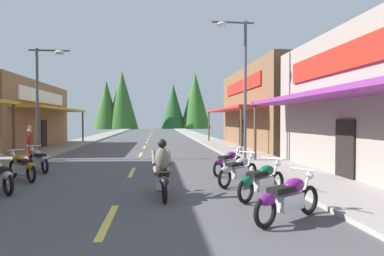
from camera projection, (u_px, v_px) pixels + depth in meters
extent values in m
cube|color=#4C4C4F|center=(147.00, 143.00, 30.76)|extent=(9.69, 93.08, 0.10)
cube|color=gray|center=(79.00, 142.00, 30.12)|extent=(2.57, 93.08, 0.12)
cube|color=#9E9991|center=(211.00, 141.00, 31.40)|extent=(2.57, 93.08, 0.12)
cube|color=#E0C64C|center=(108.00, 221.00, 6.75)|extent=(0.16, 2.40, 0.01)
cube|color=#E0C64C|center=(132.00, 172.00, 13.06)|extent=(0.16, 2.40, 0.01)
cube|color=#E0C64C|center=(141.00, 154.00, 19.83)|extent=(0.16, 2.40, 0.01)
cube|color=#E0C64C|center=(144.00, 147.00, 25.26)|extent=(0.16, 2.40, 0.01)
cube|color=#E0C64C|center=(147.00, 142.00, 30.78)|extent=(0.16, 2.40, 0.01)
cube|color=#E0C64C|center=(148.00, 139.00, 36.35)|extent=(0.16, 2.40, 0.01)
cube|color=#E0C64C|center=(150.00, 136.00, 42.69)|extent=(0.16, 2.40, 0.01)
cube|color=#E0C64C|center=(151.00, 134.00, 48.66)|extent=(0.16, 2.40, 0.01)
cube|color=#E0C64C|center=(151.00, 133.00, 54.26)|extent=(0.16, 2.40, 0.01)
cube|color=#E0C64C|center=(152.00, 131.00, 61.10)|extent=(0.16, 2.40, 0.01)
cube|color=#E0C64C|center=(153.00, 131.00, 66.09)|extent=(0.16, 2.40, 0.01)
cylinder|color=brown|center=(14.00, 134.00, 15.72)|extent=(0.14, 0.14, 2.82)
cube|color=gold|center=(56.00, 109.00, 24.48)|extent=(1.80, 11.64, 0.16)
cylinder|color=brown|center=(39.00, 132.00, 19.00)|extent=(0.14, 0.14, 2.82)
cylinder|color=brown|center=(83.00, 127.00, 30.17)|extent=(0.14, 0.14, 2.82)
cube|color=white|center=(44.00, 97.00, 24.37)|extent=(0.10, 9.05, 0.90)
cube|color=black|center=(44.00, 134.00, 24.43)|extent=(0.08, 1.10, 2.10)
cube|color=#8C338C|center=(322.00, 96.00, 11.07)|extent=(1.80, 10.91, 0.16)
cylinder|color=brown|center=(255.00, 134.00, 16.26)|extent=(0.14, 0.14, 2.82)
cube|color=red|center=(346.00, 57.00, 11.13)|extent=(0.10, 8.48, 0.90)
cube|color=black|center=(345.00, 150.00, 11.20)|extent=(0.08, 1.10, 2.10)
cube|color=brown|center=(296.00, 108.00, 25.53)|extent=(8.52, 13.83, 6.01)
cube|color=#B72D28|center=(230.00, 109.00, 24.99)|extent=(1.80, 12.45, 0.16)
cylinder|color=brown|center=(241.00, 132.00, 18.96)|extent=(0.14, 0.14, 2.82)
cylinder|color=brown|center=(209.00, 127.00, 30.94)|extent=(0.14, 0.14, 2.82)
cube|color=red|center=(241.00, 86.00, 25.04)|extent=(0.10, 9.68, 0.90)
cube|color=black|center=(241.00, 134.00, 25.12)|extent=(0.08, 1.10, 2.10)
cylinder|color=#474C51|center=(37.00, 104.00, 17.21)|extent=(0.14, 0.14, 5.84)
cylinder|color=#474C51|center=(49.00, 50.00, 17.21)|extent=(2.06, 0.10, 0.10)
ellipsoid|color=silver|center=(60.00, 52.00, 17.27)|extent=(0.50, 0.30, 0.24)
cylinder|color=#474C51|center=(245.00, 92.00, 15.92)|extent=(0.14, 0.14, 6.87)
cylinder|color=#474C51|center=(233.00, 22.00, 15.78)|extent=(2.06, 0.10, 0.10)
ellipsoid|color=silver|center=(222.00, 24.00, 15.72)|extent=(0.50, 0.30, 0.24)
torus|color=black|center=(309.00, 200.00, 7.22)|extent=(0.59, 0.43, 0.64)
torus|color=black|center=(265.00, 212.00, 6.28)|extent=(0.59, 0.43, 0.64)
cube|color=silver|center=(289.00, 202.00, 6.75)|extent=(0.74, 0.61, 0.32)
ellipsoid|color=#721972|center=(294.00, 185.00, 6.86)|extent=(0.64, 0.57, 0.28)
cube|color=black|center=(281.00, 190.00, 6.58)|extent=(0.66, 0.56, 0.12)
ellipsoid|color=#721972|center=(267.00, 200.00, 6.30)|extent=(0.50, 0.44, 0.24)
cylinder|color=silver|center=(306.00, 186.00, 7.13)|extent=(0.34, 0.25, 0.71)
cylinder|color=silver|center=(303.00, 169.00, 7.04)|extent=(0.36, 0.53, 0.04)
sphere|color=white|center=(310.00, 176.00, 7.22)|extent=(0.16, 0.16, 0.16)
torus|color=black|center=(277.00, 183.00, 9.24)|extent=(0.56, 0.48, 0.64)
torus|color=black|center=(246.00, 191.00, 8.17)|extent=(0.56, 0.48, 0.64)
cube|color=silver|center=(262.00, 183.00, 8.70)|extent=(0.72, 0.66, 0.32)
ellipsoid|color=#0C5933|center=(267.00, 170.00, 8.84)|extent=(0.64, 0.60, 0.28)
cube|color=black|center=(257.00, 174.00, 8.52)|extent=(0.64, 0.60, 0.12)
ellipsoid|color=#0C5933|center=(247.00, 181.00, 8.20)|extent=(0.49, 0.46, 0.24)
cylinder|color=silver|center=(275.00, 171.00, 9.14)|extent=(0.33, 0.28, 0.71)
cylinder|color=silver|center=(273.00, 158.00, 9.04)|extent=(0.41, 0.49, 0.04)
sphere|color=white|center=(278.00, 164.00, 9.25)|extent=(0.16, 0.16, 0.16)
torus|color=black|center=(251.00, 172.00, 11.08)|extent=(0.54, 0.50, 0.64)
torus|color=black|center=(225.00, 178.00, 9.96)|extent=(0.54, 0.50, 0.64)
cube|color=silver|center=(239.00, 172.00, 10.52)|extent=(0.71, 0.68, 0.32)
ellipsoid|color=#99999E|center=(242.00, 162.00, 10.66)|extent=(0.63, 0.61, 0.28)
cube|color=black|center=(234.00, 165.00, 10.32)|extent=(0.63, 0.61, 0.12)
ellipsoid|color=#99999E|center=(226.00, 170.00, 9.99)|extent=(0.49, 0.47, 0.24)
cylinder|color=silver|center=(249.00, 163.00, 10.97)|extent=(0.32, 0.29, 0.71)
cylinder|color=silver|center=(247.00, 152.00, 10.87)|extent=(0.43, 0.47, 0.04)
sphere|color=white|center=(252.00, 156.00, 11.09)|extent=(0.16, 0.16, 0.16)
torus|color=black|center=(238.00, 164.00, 13.14)|extent=(0.51, 0.54, 0.64)
torus|color=black|center=(218.00, 168.00, 11.93)|extent=(0.51, 0.54, 0.64)
cube|color=silver|center=(229.00, 164.00, 12.53)|extent=(0.68, 0.71, 0.32)
ellipsoid|color=#721972|center=(231.00, 155.00, 12.69)|extent=(0.61, 0.63, 0.28)
cube|color=black|center=(225.00, 157.00, 12.33)|extent=(0.61, 0.63, 0.12)
ellipsoid|color=#721972|center=(219.00, 162.00, 11.97)|extent=(0.47, 0.49, 0.24)
cylinder|color=silver|center=(237.00, 156.00, 13.03)|extent=(0.29, 0.31, 0.71)
cylinder|color=silver|center=(235.00, 147.00, 12.92)|extent=(0.47, 0.43, 0.04)
sphere|color=white|center=(238.00, 151.00, 13.15)|extent=(0.16, 0.16, 0.16)
torus|color=black|center=(8.00, 184.00, 9.00)|extent=(0.51, 0.54, 0.64)
cube|color=black|center=(1.00, 169.00, 9.32)|extent=(0.61, 0.63, 0.12)
ellipsoid|color=#99999E|center=(7.00, 176.00, 9.02)|extent=(0.47, 0.49, 0.24)
torus|color=black|center=(13.00, 169.00, 11.84)|extent=(0.51, 0.54, 0.64)
torus|color=black|center=(31.00, 173.00, 10.85)|extent=(0.51, 0.54, 0.64)
cube|color=silver|center=(22.00, 169.00, 11.34)|extent=(0.68, 0.70, 0.32)
ellipsoid|color=#BF660C|center=(19.00, 159.00, 11.47)|extent=(0.62, 0.63, 0.28)
cube|color=black|center=(25.00, 161.00, 11.17)|extent=(0.61, 0.63, 0.12)
ellipsoid|color=#BF660C|center=(30.00, 166.00, 10.88)|extent=(0.48, 0.49, 0.24)
cylinder|color=silver|center=(15.00, 160.00, 11.75)|extent=(0.30, 0.31, 0.71)
cylinder|color=silver|center=(16.00, 150.00, 11.66)|extent=(0.47, 0.44, 0.04)
sphere|color=white|center=(13.00, 154.00, 11.85)|extent=(0.16, 0.16, 0.16)
torus|color=black|center=(32.00, 162.00, 13.82)|extent=(0.46, 0.57, 0.64)
torus|color=black|center=(45.00, 166.00, 12.72)|extent=(0.46, 0.57, 0.64)
cube|color=silver|center=(38.00, 162.00, 13.27)|extent=(0.64, 0.73, 0.32)
ellipsoid|color=#99999E|center=(37.00, 153.00, 13.41)|extent=(0.59, 0.64, 0.28)
cube|color=black|center=(40.00, 155.00, 13.08)|extent=(0.58, 0.65, 0.12)
ellipsoid|color=#99999E|center=(44.00, 159.00, 12.75)|extent=(0.46, 0.50, 0.24)
cylinder|color=silver|center=(33.00, 154.00, 13.72)|extent=(0.27, 0.33, 0.71)
cylinder|color=silver|center=(34.00, 146.00, 13.62)|extent=(0.50, 0.39, 0.04)
sphere|color=white|center=(32.00, 149.00, 13.83)|extent=(0.16, 0.16, 0.16)
torus|color=black|center=(160.00, 180.00, 9.65)|extent=(0.15, 0.65, 0.64)
torus|color=black|center=(165.00, 191.00, 8.17)|extent=(0.15, 0.65, 0.64)
cube|color=silver|center=(162.00, 182.00, 8.91)|extent=(0.33, 0.72, 0.32)
ellipsoid|color=black|center=(161.00, 169.00, 9.10)|extent=(0.36, 0.58, 0.28)
cube|color=black|center=(163.00, 173.00, 8.65)|extent=(0.32, 0.62, 0.12)
ellipsoid|color=black|center=(164.00, 181.00, 8.21)|extent=(0.27, 0.46, 0.24)
cylinder|color=silver|center=(160.00, 169.00, 9.51)|extent=(0.09, 0.37, 0.71)
cylinder|color=silver|center=(160.00, 157.00, 9.38)|extent=(0.60, 0.08, 0.04)
sphere|color=white|center=(160.00, 162.00, 9.66)|extent=(0.16, 0.16, 0.16)
ellipsoid|color=#726659|center=(162.00, 159.00, 8.74)|extent=(0.41, 0.41, 0.64)
sphere|color=black|center=(162.00, 143.00, 8.78)|extent=(0.24, 0.24, 0.24)
cylinder|color=#726659|center=(156.00, 171.00, 8.89)|extent=(0.17, 0.43, 0.24)
cylinder|color=#726659|center=(154.00, 158.00, 9.00)|extent=(0.14, 0.51, 0.40)
cylinder|color=#726659|center=(168.00, 171.00, 8.95)|extent=(0.17, 0.43, 0.24)
cylinder|color=#726659|center=(169.00, 157.00, 9.08)|extent=(0.14, 0.51, 0.40)
cylinder|color=#333F8C|center=(29.00, 149.00, 18.63)|extent=(0.14, 0.14, 0.91)
cylinder|color=#333F8C|center=(30.00, 149.00, 18.48)|extent=(0.14, 0.14, 0.91)
ellipsoid|color=maroon|center=(29.00, 135.00, 18.54)|extent=(0.40, 0.44, 0.64)
cylinder|color=maroon|center=(29.00, 135.00, 18.73)|extent=(0.09, 0.09, 0.61)
cylinder|color=maroon|center=(30.00, 135.00, 18.34)|extent=(0.09, 0.09, 0.61)
sphere|color=beige|center=(29.00, 127.00, 18.53)|extent=(0.25, 0.25, 0.25)
cylinder|color=maroon|center=(29.00, 153.00, 16.93)|extent=(0.14, 0.14, 0.82)
cylinder|color=maroon|center=(31.00, 152.00, 17.11)|extent=(0.14, 0.14, 0.82)
ellipsoid|color=maroon|center=(30.00, 139.00, 17.01)|extent=(0.32, 0.40, 0.58)
cylinder|color=maroon|center=(27.00, 139.00, 16.77)|extent=(0.09, 0.09, 0.55)
cylinder|color=maroon|center=(32.00, 138.00, 17.25)|extent=(0.09, 0.09, 0.55)
sphere|color=tan|center=(30.00, 131.00, 17.00)|extent=(0.22, 0.22, 0.22)
cone|color=#205023|center=(173.00, 106.00, 81.52)|extent=(6.17, 6.17, 11.02)
cone|color=#315A23|center=(106.00, 105.00, 77.62)|extent=(6.38, 6.38, 11.39)
cone|color=#2F6523|center=(195.00, 101.00, 82.22)|extent=(7.75, 7.75, 13.83)
cone|color=#305F23|center=(122.00, 100.00, 78.22)|extent=(7.70, 7.70, 13.75)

